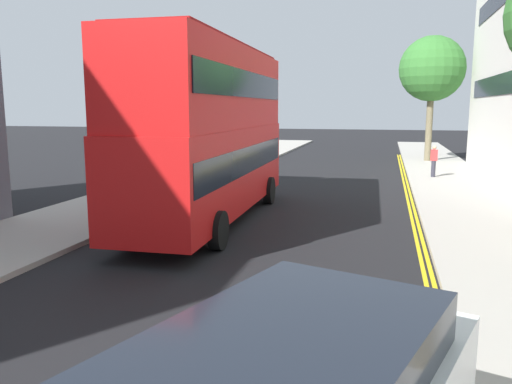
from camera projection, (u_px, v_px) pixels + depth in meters
name	position (u px, v px, depth m)	size (l,w,h in m)	color
sidewalk_right	(494.00, 231.00, 15.14)	(4.00, 80.00, 0.14)	#ADA89E
sidewalk_left	(101.00, 210.00, 18.29)	(4.00, 80.00, 0.14)	#ADA89E
kerb_line_outer	(424.00, 246.00, 13.75)	(0.10, 56.00, 0.01)	yellow
kerb_line_inner	(418.00, 246.00, 13.79)	(0.10, 56.00, 0.01)	yellow
double_decker_bus_away	(211.00, 128.00, 16.41)	(2.98, 10.86, 5.64)	red
pedestrian_far	(434.00, 161.00, 26.38)	(0.34, 0.22, 1.62)	#2D2D38
street_tree_near	(432.00, 69.00, 33.72)	(4.27, 4.27, 8.21)	#6B6047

